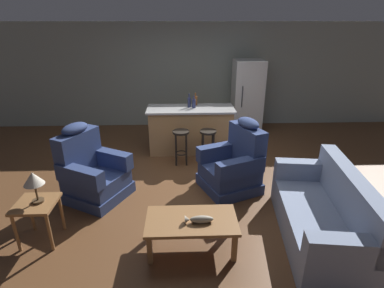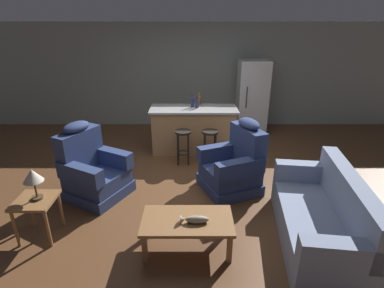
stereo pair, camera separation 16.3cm
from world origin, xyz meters
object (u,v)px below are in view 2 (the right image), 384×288
(recliner_near_lamp, at_px, (92,171))
(bottle_wine_dark, at_px, (198,100))
(refrigerator, at_px, (251,97))
(couch, at_px, (322,219))
(kitchen_island, at_px, (193,130))
(recliner_near_island, at_px, (234,166))
(end_table, at_px, (36,206))
(table_lamp, at_px, (32,177))
(bar_stool_left, at_px, (183,141))
(bottle_short_amber, at_px, (192,102))
(fish_figurine, at_px, (194,220))
(coffee_table, at_px, (187,223))
(bottle_tall_green, at_px, (196,103))
(bar_stool_right, at_px, (209,141))

(recliner_near_lamp, xyz_separation_m, bottle_wine_dark, (1.72, 2.02, 0.62))
(refrigerator, bearing_deg, couch, -87.80)
(recliner_near_lamp, relative_size, kitchen_island, 0.67)
(recliner_near_island, bearing_deg, end_table, 1.86)
(table_lamp, height_order, kitchen_island, table_lamp)
(couch, bearing_deg, kitchen_island, -54.23)
(table_lamp, bearing_deg, bar_stool_left, 50.55)
(couch, height_order, bottle_short_amber, bottle_short_amber)
(fish_figurine, relative_size, end_table, 0.61)
(coffee_table, distance_m, kitchen_island, 3.01)
(bottle_tall_green, bearing_deg, bar_stool_right, -69.35)
(recliner_near_island, height_order, end_table, recliner_near_island)
(kitchen_island, bearing_deg, couch, -61.40)
(kitchen_island, bearing_deg, bottle_short_amber, 113.37)
(recliner_near_lamp, distance_m, bottle_wine_dark, 2.73)
(coffee_table, relative_size, bar_stool_left, 1.62)
(coffee_table, bearing_deg, refrigerator, 70.15)
(kitchen_island, xyz_separation_m, bottle_short_amber, (-0.03, 0.07, 0.58))
(kitchen_island, relative_size, bottle_short_amber, 6.38)
(bar_stool_right, height_order, refrigerator, refrigerator)
(fish_figurine, xyz_separation_m, refrigerator, (1.44, 4.27, 0.42))
(end_table, distance_m, bottle_tall_green, 3.54)
(fish_figurine, xyz_separation_m, end_table, (-2.00, 0.28, -0.00))
(recliner_near_lamp, bearing_deg, refrigerator, 72.36)
(bar_stool_right, xyz_separation_m, bottle_tall_green, (-0.25, 0.65, 0.57))
(coffee_table, relative_size, refrigerator, 0.62)
(table_lamp, distance_m, kitchen_island, 3.43)
(table_lamp, distance_m, bar_stool_right, 3.16)
(couch, relative_size, end_table, 3.55)
(table_lamp, bearing_deg, couch, -2.11)
(bar_stool_left, height_order, bottle_short_amber, bottle_short_amber)
(kitchen_island, xyz_separation_m, bar_stool_right, (0.31, -0.63, -0.01))
(bottle_tall_green, bearing_deg, bar_stool_left, -112.74)
(fish_figurine, distance_m, refrigerator, 4.53)
(coffee_table, distance_m, bar_stool_right, 2.42)
(fish_figurine, bearing_deg, coffee_table, 143.10)
(fish_figurine, bearing_deg, bottle_wine_dark, 87.96)
(bar_stool_right, distance_m, bottle_short_amber, 0.97)
(recliner_near_island, relative_size, bar_stool_left, 1.76)
(recliner_near_lamp, distance_m, end_table, 1.10)
(table_lamp, distance_m, bottle_wine_dark, 3.69)
(end_table, height_order, bottle_short_amber, bottle_short_amber)
(recliner_near_lamp, distance_m, recliner_near_island, 2.28)
(table_lamp, bearing_deg, bottle_tall_green, 53.92)
(couch, bearing_deg, bottle_wine_dark, -57.85)
(couch, height_order, refrigerator, refrigerator)
(refrigerator, relative_size, bottle_wine_dark, 6.93)
(kitchen_island, bearing_deg, bar_stool_left, -108.26)
(bottle_tall_green, xyz_separation_m, bottle_wine_dark, (0.04, 0.24, 0.00))
(recliner_near_island, xyz_separation_m, end_table, (-2.67, -1.20, 0.04))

